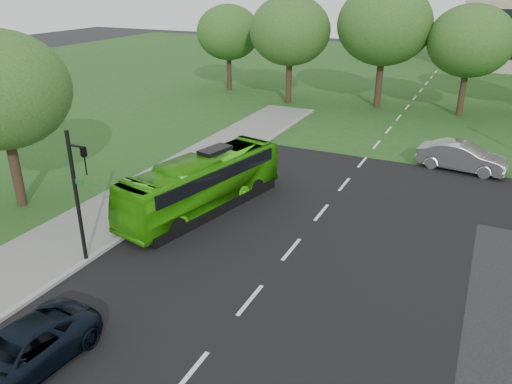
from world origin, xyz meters
TOP-DOWN VIEW (x-y plane):
  - ground at (0.00, 0.00)m, footprint 160.00×160.00m
  - street_surfaces at (-0.38, 22.75)m, footprint 120.00×120.00m
  - tree_park_a at (-10.23, 27.04)m, footprint 7.06×7.06m
  - tree_park_b at (-2.48, 28.86)m, footprint 7.91×7.91m
  - tree_park_c at (4.39, 28.81)m, footprint 6.67×6.67m
  - tree_park_f at (-17.82, 29.77)m, footprint 6.23×6.23m
  - bus at (-5.50, 4.00)m, footprint 4.27×9.98m
  - sedan at (5.61, 15.24)m, footprint 5.23×2.35m
  - suv at (-4.51, -8.00)m, footprint 2.55×4.99m
  - traffic_light at (-7.03, -2.44)m, footprint 0.89×0.26m

SIDE VIEW (x-z plane):
  - ground at x=0.00m, z-range 0.00..0.00m
  - street_surfaces at x=-0.38m, z-range -0.05..0.10m
  - suv at x=-4.51m, z-range 0.00..1.35m
  - sedan at x=5.61m, z-range 0.00..1.67m
  - bus at x=-5.50m, z-range 0.00..2.71m
  - traffic_light at x=-7.03m, z-range 0.48..6.00m
  - tree_park_f at x=-17.82m, z-range 1.50..9.81m
  - tree_park_c at x=4.39m, z-range 1.58..10.44m
  - tree_park_a at x=-10.23m, z-range 1.67..11.05m
  - tree_park_b at x=-2.48m, z-range 1.81..12.17m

